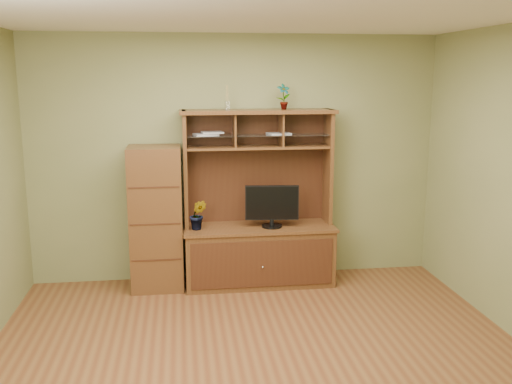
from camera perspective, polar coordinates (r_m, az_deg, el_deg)
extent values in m
cube|color=brown|center=(4.84, 0.46, -16.34)|extent=(4.50, 4.00, 0.02)
cube|color=white|center=(4.30, 0.52, 17.64)|extent=(4.50, 4.00, 0.02)
cube|color=olive|center=(6.34, -2.08, 3.35)|extent=(4.50, 0.02, 2.70)
cube|color=olive|center=(2.48, 7.16, -9.96)|extent=(4.50, 0.02, 2.70)
cube|color=#442813|center=(6.30, 0.29, -6.40)|extent=(1.60, 0.55, 0.62)
cube|color=#36180E|center=(6.04, 0.66, -7.22)|extent=(1.50, 0.01, 0.50)
sphere|color=silver|center=(6.04, 0.68, -7.54)|extent=(0.02, 0.02, 0.02)
cube|color=#442813|center=(6.21, 0.30, -3.55)|extent=(1.64, 0.59, 0.03)
cube|color=#442813|center=(6.12, -7.09, 2.26)|extent=(0.04, 0.35, 1.25)
cube|color=#442813|center=(6.33, 7.20, 2.56)|extent=(0.04, 0.35, 1.25)
cube|color=#36180E|center=(6.33, -0.03, 2.67)|extent=(1.52, 0.02, 1.25)
cube|color=#442813|center=(6.11, 0.18, 8.05)|extent=(1.66, 0.40, 0.04)
cube|color=#442813|center=(6.14, 0.18, 4.51)|extent=(1.52, 0.32, 0.02)
cube|color=#442813|center=(6.09, -2.20, 6.20)|extent=(0.02, 0.31, 0.35)
cube|color=#442813|center=(6.16, 2.53, 6.26)|extent=(0.02, 0.31, 0.35)
cube|color=silver|center=(6.12, 0.19, 5.71)|extent=(1.50, 0.27, 0.01)
cylinder|color=black|center=(6.17, 1.60, -3.42)|extent=(0.22, 0.22, 0.02)
cylinder|color=black|center=(6.15, 1.60, -3.00)|extent=(0.04, 0.04, 0.07)
cube|color=black|center=(6.10, 1.61, -1.08)|extent=(0.57, 0.10, 0.37)
imported|color=#31571D|center=(6.06, -5.82, -2.28)|extent=(0.20, 0.17, 0.32)
imported|color=#2C6D26|center=(6.14, 2.78, 9.52)|extent=(0.16, 0.12, 0.27)
cylinder|color=silver|center=(6.07, -2.90, 8.64)|extent=(0.05, 0.05, 0.09)
cylinder|color=#A49152|center=(6.06, -2.91, 9.86)|extent=(0.03, 0.03, 0.17)
cube|color=#A0A0A5|center=(6.08, -5.06, 5.75)|extent=(0.28, 0.24, 0.02)
cube|color=#A0A0A5|center=(6.08, -4.40, 5.96)|extent=(0.24, 0.20, 0.02)
cube|color=#A0A0A5|center=(6.16, 2.29, 5.86)|extent=(0.26, 0.23, 0.02)
cube|color=#442813|center=(6.16, -9.94, -2.60)|extent=(0.55, 0.49, 1.53)
cube|color=#36180E|center=(6.02, -9.91, -6.71)|extent=(0.51, 0.01, 0.02)
cube|color=#36180E|center=(5.91, -10.03, -3.18)|extent=(0.51, 0.01, 0.01)
cube|color=#36180E|center=(5.83, -10.17, 0.47)|extent=(0.51, 0.01, 0.02)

